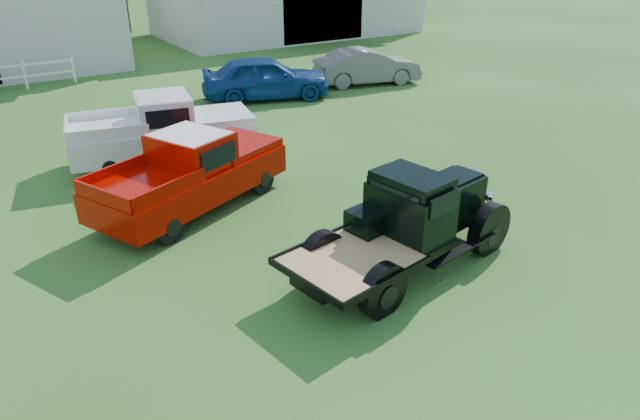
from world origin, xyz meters
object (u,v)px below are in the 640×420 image
misc_car_grey (367,67)px  red_pickup (190,172)px  misc_car_blue (265,77)px  white_pickup (162,130)px  vintage_flatbed (406,223)px

misc_car_grey → red_pickup: bearing=140.6°
misc_car_blue → misc_car_grey: bearing=-73.5°
white_pickup → misc_car_blue: size_ratio=1.06×
misc_car_blue → vintage_flatbed: bearing=-177.1°
vintage_flatbed → white_pickup: 8.59m
red_pickup → misc_car_blue: (6.27, 8.16, -0.10)m
white_pickup → misc_car_blue: white_pickup is taller
red_pickup → white_pickup: bearing=58.5°
white_pickup → misc_car_blue: (5.83, 4.76, -0.12)m
vintage_flatbed → misc_car_grey: vintage_flatbed is taller
vintage_flatbed → white_pickup: bearing=94.7°
red_pickup → vintage_flatbed: bearing=-86.2°
misc_car_grey → misc_car_blue: bearing=103.2°
misc_car_blue → misc_car_grey: misc_car_blue is taller
red_pickup → misc_car_grey: (11.25, 7.97, -0.19)m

